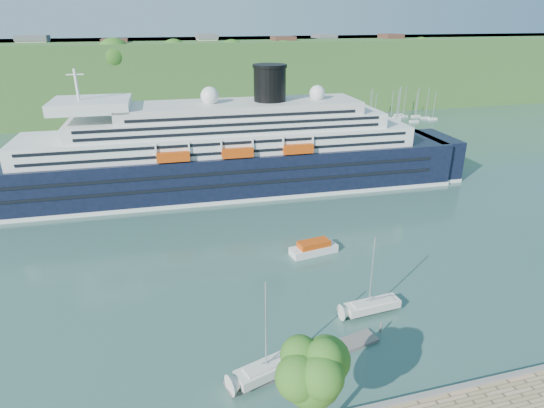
{
  "coord_description": "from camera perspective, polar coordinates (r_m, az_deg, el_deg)",
  "views": [
    {
      "loc": [
        -12.2,
        -25.62,
        31.5
      ],
      "look_at": [
        3.06,
        30.0,
        7.65
      ],
      "focal_mm": 30.0,
      "sensor_mm": 36.0,
      "label": 1
    }
  ],
  "objects": [
    {
      "name": "tender_launch",
      "position": [
        65.53,
        5.26,
        -5.42
      ],
      "size": [
        7.21,
        3.35,
        1.92
      ],
      "primitive_type": null,
      "rotation": [
        0.0,
        0.0,
        0.15
      ],
      "color": "#C3410B",
      "rests_on": "ground"
    },
    {
      "name": "sailboat_white_near",
      "position": [
        42.7,
        -0.12,
        -15.86
      ],
      "size": [
        8.06,
        4.29,
        10.03
      ],
      "primitive_type": null,
      "rotation": [
        0.0,
        0.0,
        0.29
      ],
      "color": "silver",
      "rests_on": "ground"
    },
    {
      "name": "sailboat_white_far",
      "position": [
        52.42,
        12.83,
        -8.99
      ],
      "size": [
        7.32,
        2.55,
        9.28
      ],
      "primitive_type": null,
      "rotation": [
        0.0,
        0.0,
        0.08
      ],
      "color": "silver",
      "rests_on": "ground"
    },
    {
      "name": "promenade_tree",
      "position": [
        36.35,
        4.92,
        -22.09
      ],
      "size": [
        6.09,
        6.09,
        10.09
      ],
      "primitive_type": null,
      "color": "#255C18",
      "rests_on": "promenade"
    },
    {
      "name": "cruise_ship",
      "position": [
        85.92,
        -7.59,
        9.02
      ],
      "size": [
        105.74,
        19.5,
        23.63
      ],
      "primitive_type": null,
      "rotation": [
        0.0,
        0.0,
        -0.04
      ],
      "color": "black",
      "rests_on": "ground"
    },
    {
      "name": "floating_pontoon",
      "position": [
        47.41,
        4.3,
        -18.95
      ],
      "size": [
        16.75,
        5.45,
        0.37
      ],
      "primitive_type": null,
      "rotation": [
        0.0,
        0.0,
        0.21
      ],
      "color": "slate",
      "rests_on": "ground"
    },
    {
      "name": "far_hillside",
      "position": [
        172.17,
        -11.61,
        15.52
      ],
      "size": [
        400.0,
        50.0,
        24.0
      ],
      "primitive_type": "cube",
      "color": "#325E25",
      "rests_on": "ground"
    }
  ]
}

